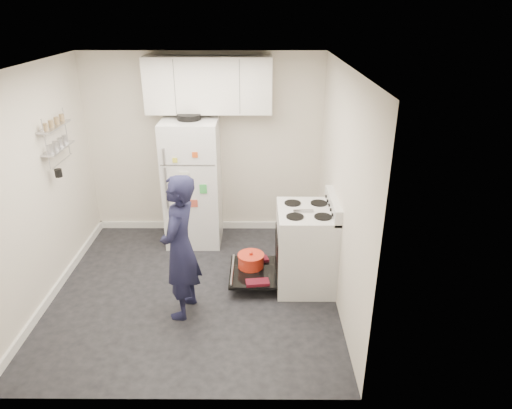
{
  "coord_description": "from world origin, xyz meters",
  "views": [
    {
      "loc": [
        0.73,
        -4.43,
        3.05
      ],
      "look_at": [
        0.71,
        0.08,
        1.05
      ],
      "focal_mm": 32.0,
      "sensor_mm": 36.0,
      "label": 1
    }
  ],
  "objects_px": {
    "open_oven_door": "(252,266)",
    "refrigerator": "(193,182)",
    "person": "(180,248)",
    "electric_range": "(304,248)"
  },
  "relations": [
    {
      "from": "electric_range",
      "to": "refrigerator",
      "type": "distance_m",
      "value": 1.83
    },
    {
      "from": "person",
      "to": "electric_range",
      "type": "bearing_deg",
      "value": 123.22
    },
    {
      "from": "refrigerator",
      "to": "open_oven_door",
      "type": "bearing_deg",
      "value": -52.6
    },
    {
      "from": "open_oven_door",
      "to": "refrigerator",
      "type": "distance_m",
      "value": 1.48
    },
    {
      "from": "electric_range",
      "to": "open_oven_door",
      "type": "xyz_separation_m",
      "value": [
        -0.6,
        0.05,
        -0.27
      ]
    },
    {
      "from": "open_oven_door",
      "to": "refrigerator",
      "type": "bearing_deg",
      "value": 127.4
    },
    {
      "from": "refrigerator",
      "to": "person",
      "type": "bearing_deg",
      "value": -87.11
    },
    {
      "from": "electric_range",
      "to": "person",
      "type": "distance_m",
      "value": 1.47
    },
    {
      "from": "electric_range",
      "to": "refrigerator",
      "type": "bearing_deg",
      "value": 142.0
    },
    {
      "from": "refrigerator",
      "to": "electric_range",
      "type": "bearing_deg",
      "value": -38.0
    }
  ]
}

